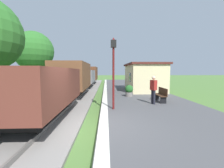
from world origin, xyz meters
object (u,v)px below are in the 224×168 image
at_px(freight_train, 80,77).
at_px(bench_near_hut, 161,94).
at_px(station_hut, 144,77).
at_px(person_waiting, 153,89).
at_px(potted_planter, 129,91).
at_px(lamp_post_near, 113,60).
at_px(tree_trackside_far, 34,51).

bearing_deg(freight_train, bench_near_hut, -48.44).
bearing_deg(station_hut, person_waiting, -99.04).
xyz_separation_m(person_waiting, potted_planter, (-1.05, 2.77, -0.46)).
bearing_deg(station_hut, bench_near_hut, -92.99).
distance_m(bench_near_hut, person_waiting, 1.11).
height_order(potted_planter, lamp_post_near, lamp_post_near).
xyz_separation_m(freight_train, station_hut, (6.80, -1.51, 0.10)).
xyz_separation_m(station_hut, potted_planter, (-2.09, -3.74, -0.93)).
bearing_deg(person_waiting, station_hut, -123.27).
distance_m(station_hut, potted_planter, 4.39).
xyz_separation_m(potted_planter, tree_trackside_far, (-10.50, 6.91, 3.93)).
xyz_separation_m(bench_near_hut, potted_planter, (-1.79, 2.08, 0.00)).
distance_m(station_hut, tree_trackside_far, 13.32).
relative_size(station_hut, potted_planter, 6.33).
relative_size(freight_train, tree_trackside_far, 3.72).
xyz_separation_m(freight_train, bench_near_hut, (6.50, -7.33, -0.83)).
height_order(station_hut, tree_trackside_far, tree_trackside_far).
distance_m(person_waiting, potted_planter, 3.00).
bearing_deg(bench_near_hut, tree_trackside_far, 143.79).
relative_size(station_hut, person_waiting, 3.39).
height_order(person_waiting, tree_trackside_far, tree_trackside_far).
distance_m(bench_near_hut, potted_planter, 2.74).
distance_m(person_waiting, tree_trackside_far, 15.47).
relative_size(station_hut, tree_trackside_far, 0.83).
relative_size(bench_near_hut, lamp_post_near, 0.41).
xyz_separation_m(freight_train, tree_trackside_far, (-5.79, 1.67, 3.10)).
bearing_deg(bench_near_hut, station_hut, 87.01).
bearing_deg(lamp_post_near, bench_near_hut, 29.91).
bearing_deg(lamp_post_near, freight_train, 109.66).
height_order(bench_near_hut, person_waiting, person_waiting).
xyz_separation_m(lamp_post_near, tree_trackside_far, (-9.07, 10.84, 1.85)).
height_order(bench_near_hut, lamp_post_near, lamp_post_near).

